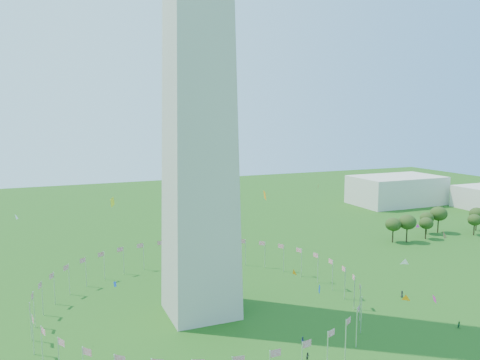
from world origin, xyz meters
name	(u,v)px	position (x,y,z in m)	size (l,w,h in m)	color
flag_ring	(201,296)	(0.00, 50.00, 4.50)	(80.24, 80.24, 9.00)	silver
gov_building_east_a	(396,190)	(150.00, 150.00, 8.00)	(50.00, 30.00, 16.00)	beige
kites_aloft	(322,258)	(17.49, 20.98, 20.63)	(118.16, 61.06, 31.92)	orange
tree_line_east	(434,225)	(113.78, 85.45, 5.06)	(53.55, 15.50, 11.27)	#324F1A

